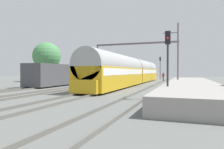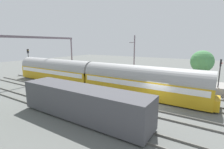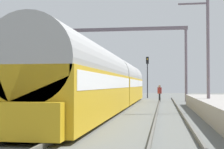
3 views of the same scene
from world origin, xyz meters
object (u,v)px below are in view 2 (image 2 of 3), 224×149
freight_car (82,102)px  railway_signal_near (220,72)px  railway_signal_far (28,58)px  passenger_train (91,75)px  catenary_gantry (34,48)px  person_crossing (65,72)px

freight_car → railway_signal_near: bearing=-34.3°
freight_car → railway_signal_far: bearing=67.5°
passenger_train → railway_signal_far: 19.56m
railway_signal_near → catenary_gantry: 28.39m
railway_signal_far → person_crossing: bearing=-80.2°
railway_signal_far → catenary_gantry: catenary_gantry is taller
passenger_train → railway_signal_near: railway_signal_near is taller
person_crossing → railway_signal_far: size_ratio=0.32×
passenger_train → person_crossing: 10.40m
passenger_train → person_crossing: (3.59, 9.71, -0.94)m
railway_signal_far → catenary_gantry: 10.10m
catenary_gantry → freight_car: bearing=-111.3°
freight_car → passenger_train: bearing=35.2°
railway_signal_near → catenary_gantry: size_ratio=0.27×
freight_car → person_crossing: size_ratio=7.51×
passenger_train → railway_signal_near: (6.44, -16.38, 1.04)m
person_crossing → railway_signal_near: size_ratio=0.37×
person_crossing → railway_signal_far: 10.13m
passenger_train → catenary_gantry: size_ratio=1.89×
freight_car → catenary_gantry: (6.48, 16.60, 4.48)m
passenger_train → person_crossing: passenger_train is taller
person_crossing → railway_signal_near: railway_signal_near is taller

